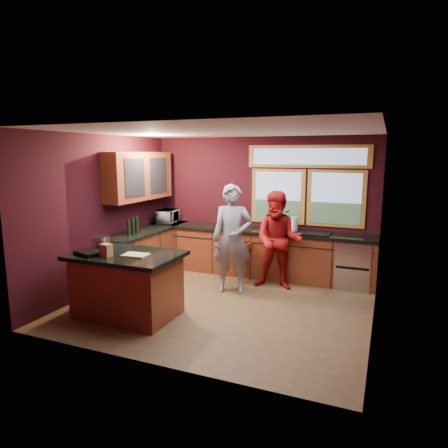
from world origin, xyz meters
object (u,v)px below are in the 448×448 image
Objects in this scene: person_grey at (232,239)px; person_red at (278,240)px; island at (127,284)px; cutting_board at (136,255)px; stock_pot at (102,242)px.

person_grey reaches higher than person_red.
person_red is at bearing 50.01° from island.
cutting_board is 1.46× the size of stock_pot.
stock_pot is at bearing 165.07° from cutting_board.
island is at bearing 165.96° from cutting_board.
island is 0.80m from stock_pot.
person_red is 4.96× the size of cutting_board.
person_grey is at bearing -150.97° from person_red.
cutting_board is (0.20, -0.05, 0.48)m from island.
island is at bearing -135.68° from person_red.
person_red is (0.68, 0.47, -0.07)m from person_grey.
person_grey is 5.34× the size of cutting_board.
cutting_board is at bearing -14.04° from island.
stock_pot is at bearing -155.05° from person_grey.
stock_pot is (-0.55, 0.15, 0.56)m from island.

